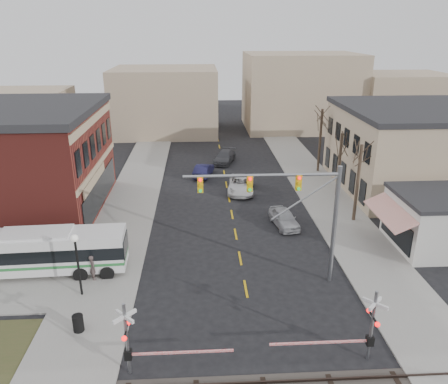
{
  "coord_description": "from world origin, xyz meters",
  "views": [
    {
      "loc": [
        -2.81,
        -22.08,
        15.88
      ],
      "look_at": [
        -0.92,
        10.57,
        3.5
      ],
      "focal_mm": 35.0,
      "sensor_mm": 36.0,
      "label": 1
    }
  ],
  "objects_px": {
    "transit_bus": "(38,251)",
    "car_b": "(203,170)",
    "traffic_signal_mast": "(294,202)",
    "street_lamp": "(76,252)",
    "car_c": "(241,184)",
    "car_a": "(284,218)",
    "trash_bin": "(78,323)",
    "pedestrian_far": "(112,240)",
    "car_d": "(225,157)",
    "pedestrian_near": "(93,267)",
    "rr_crossing_west": "(136,339)",
    "rr_crossing_east": "(363,327)"
  },
  "relations": [
    {
      "from": "rr_crossing_east",
      "to": "trash_bin",
      "type": "bearing_deg",
      "value": 168.92
    },
    {
      "from": "rr_crossing_east",
      "to": "car_a",
      "type": "height_order",
      "value": "rr_crossing_east"
    },
    {
      "from": "rr_crossing_east",
      "to": "pedestrian_near",
      "type": "height_order",
      "value": "rr_crossing_east"
    },
    {
      "from": "transit_bus",
      "to": "car_a",
      "type": "relative_size",
      "value": 2.79
    },
    {
      "from": "car_c",
      "to": "pedestrian_near",
      "type": "bearing_deg",
      "value": -117.71
    },
    {
      "from": "car_a",
      "to": "street_lamp",
      "type": "bearing_deg",
      "value": -156.31
    },
    {
      "from": "traffic_signal_mast",
      "to": "street_lamp",
      "type": "relative_size",
      "value": 2.33
    },
    {
      "from": "car_b",
      "to": "traffic_signal_mast",
      "type": "bearing_deg",
      "value": 118.32
    },
    {
      "from": "trash_bin",
      "to": "car_d",
      "type": "xyz_separation_m",
      "value": [
        9.97,
        31.98,
        0.11
      ]
    },
    {
      "from": "transit_bus",
      "to": "street_lamp",
      "type": "xyz_separation_m",
      "value": [
        3.44,
        -2.87,
        1.4
      ]
    },
    {
      "from": "trash_bin",
      "to": "car_c",
      "type": "bearing_deg",
      "value": 62.86
    },
    {
      "from": "pedestrian_near",
      "to": "pedestrian_far",
      "type": "xyz_separation_m",
      "value": [
        0.51,
        4.12,
        -0.07
      ]
    },
    {
      "from": "transit_bus",
      "to": "trash_bin",
      "type": "bearing_deg",
      "value": -57.21
    },
    {
      "from": "car_b",
      "to": "transit_bus",
      "type": "bearing_deg",
      "value": 75.32
    },
    {
      "from": "traffic_signal_mast",
      "to": "transit_bus",
      "type": "bearing_deg",
      "value": 173.31
    },
    {
      "from": "street_lamp",
      "to": "trash_bin",
      "type": "bearing_deg",
      "value": -78.74
    },
    {
      "from": "rr_crossing_west",
      "to": "trash_bin",
      "type": "distance_m",
      "value": 5.07
    },
    {
      "from": "trash_bin",
      "to": "car_b",
      "type": "height_order",
      "value": "car_b"
    },
    {
      "from": "street_lamp",
      "to": "car_c",
      "type": "height_order",
      "value": "street_lamp"
    },
    {
      "from": "car_b",
      "to": "car_d",
      "type": "distance_m",
      "value": 5.86
    },
    {
      "from": "traffic_signal_mast",
      "to": "pedestrian_far",
      "type": "relative_size",
      "value": 6.03
    },
    {
      "from": "transit_bus",
      "to": "car_b",
      "type": "distance_m",
      "value": 23.35
    },
    {
      "from": "traffic_signal_mast",
      "to": "car_a",
      "type": "relative_size",
      "value": 2.3
    },
    {
      "from": "car_b",
      "to": "car_a",
      "type": "bearing_deg",
      "value": 130.68
    },
    {
      "from": "car_b",
      "to": "rr_crossing_east",
      "type": "bearing_deg",
      "value": 118.93
    },
    {
      "from": "trash_bin",
      "to": "car_d",
      "type": "relative_size",
      "value": 0.2
    },
    {
      "from": "transit_bus",
      "to": "rr_crossing_east",
      "type": "relative_size",
      "value": 2.1
    },
    {
      "from": "pedestrian_far",
      "to": "street_lamp",
      "type": "bearing_deg",
      "value": -166.61
    },
    {
      "from": "street_lamp",
      "to": "car_a",
      "type": "relative_size",
      "value": 0.98
    },
    {
      "from": "car_a",
      "to": "pedestrian_near",
      "type": "bearing_deg",
      "value": -160.78
    },
    {
      "from": "rr_crossing_west",
      "to": "car_b",
      "type": "xyz_separation_m",
      "value": [
        3.6,
        30.0,
        -1.26
      ]
    },
    {
      "from": "car_a",
      "to": "car_d",
      "type": "relative_size",
      "value": 0.85
    },
    {
      "from": "car_a",
      "to": "car_c",
      "type": "relative_size",
      "value": 0.76
    },
    {
      "from": "pedestrian_near",
      "to": "transit_bus",
      "type": "bearing_deg",
      "value": 49.82
    },
    {
      "from": "car_a",
      "to": "car_d",
      "type": "distance_m",
      "value": 19.27
    },
    {
      "from": "traffic_signal_mast",
      "to": "car_b",
      "type": "height_order",
      "value": "traffic_signal_mast"
    },
    {
      "from": "traffic_signal_mast",
      "to": "street_lamp",
      "type": "xyz_separation_m",
      "value": [
        -13.41,
        -0.89,
        -2.62
      ]
    },
    {
      "from": "rr_crossing_west",
      "to": "pedestrian_near",
      "type": "height_order",
      "value": "rr_crossing_west"
    },
    {
      "from": "rr_crossing_east",
      "to": "pedestrian_far",
      "type": "xyz_separation_m",
      "value": [
        -14.66,
        12.35,
        -1.05
      ]
    },
    {
      "from": "car_c",
      "to": "pedestrian_far",
      "type": "bearing_deg",
      "value": -124.57
    },
    {
      "from": "car_b",
      "to": "car_c",
      "type": "height_order",
      "value": "car_c"
    },
    {
      "from": "pedestrian_near",
      "to": "car_c",
      "type": "bearing_deg",
      "value": -58.98
    },
    {
      "from": "car_d",
      "to": "car_c",
      "type": "bearing_deg",
      "value": -66.29
    },
    {
      "from": "trash_bin",
      "to": "pedestrian_far",
      "type": "height_order",
      "value": "pedestrian_far"
    },
    {
      "from": "trash_bin",
      "to": "pedestrian_far",
      "type": "relative_size",
      "value": 0.61
    },
    {
      "from": "rr_crossing_east",
      "to": "car_c",
      "type": "bearing_deg",
      "value": 98.76
    },
    {
      "from": "transit_bus",
      "to": "car_b",
      "type": "bearing_deg",
      "value": 60.68
    },
    {
      "from": "transit_bus",
      "to": "pedestrian_near",
      "type": "relative_size",
      "value": 6.71
    },
    {
      "from": "car_d",
      "to": "street_lamp",
      "type": "bearing_deg",
      "value": -92.86
    },
    {
      "from": "car_b",
      "to": "car_d",
      "type": "xyz_separation_m",
      "value": [
        2.7,
        5.2,
        0.01
      ]
    }
  ]
}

